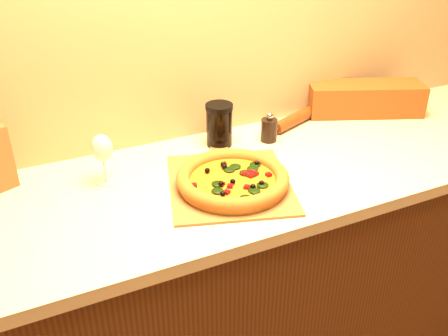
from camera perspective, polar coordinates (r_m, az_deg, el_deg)
cabinet at (r=1.88m, az=1.61°, el=-13.07°), size 2.80×0.65×0.86m
countertop at (r=1.61m, az=1.83°, el=-1.11°), size 2.84×0.68×0.04m
pizza_peel at (r=1.55m, az=0.57°, el=-1.49°), size 0.47×0.58×0.01m
pizza at (r=1.50m, az=1.00°, el=-1.29°), size 0.34×0.34×0.05m
bottle_cap at (r=1.52m, az=0.44°, el=-2.02°), size 0.03×0.03×0.01m
pepper_grinder at (r=1.80m, az=5.17°, el=4.43°), size 0.06×0.06×0.11m
rolling_pin at (r=1.94m, az=8.11°, el=5.54°), size 0.33×0.15×0.05m
bread_bag at (r=2.10m, az=15.78°, el=7.65°), size 0.47×0.31×0.12m
wine_glass at (r=1.54m, az=-13.77°, el=2.08°), size 0.07×0.07×0.16m
dark_jar at (r=1.75m, az=-0.54°, el=4.97°), size 0.10×0.10×0.15m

